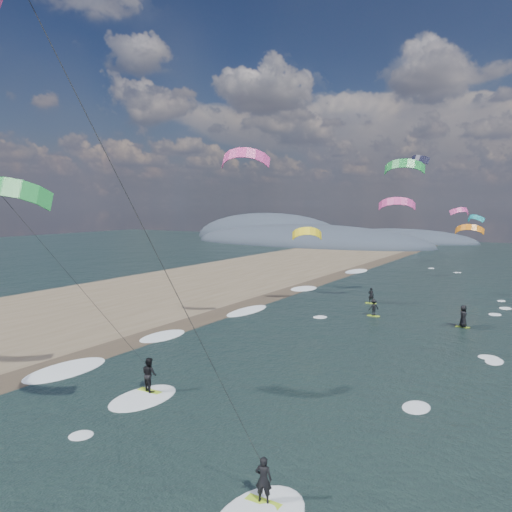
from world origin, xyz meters
The scene contains 9 objects.
ground centered at (0.00, 0.00, 0.00)m, with size 260.00×260.00×0.00m, color black.
sand_strip centered at (-24.00, 10.00, 0.00)m, with size 26.00×240.00×0.00m, color brown.
wet_sand_strip centered at (-12.00, 10.00, 0.00)m, with size 3.00×240.00×0.00m, color #382D23.
coastal_hills centered at (-44.84, 107.86, 0.00)m, with size 80.00×41.00×15.00m.
kitesurfer_near_a centered at (3.16, -4.30, 13.07)m, with size 7.56×8.25×17.38m.
kitesurfer_near_b centered at (-6.48, 1.70, 7.76)m, with size 7.27×9.08×12.07m.
far_kitesurfers centered at (3.38, 30.95, 0.84)m, with size 10.76×6.42×1.84m.
bg_kite_field centered at (-0.27, 46.61, 10.66)m, with size 13.82×68.54×9.62m.
shoreline_surf centered at (-10.80, 14.75, 0.00)m, with size 2.40×79.40×0.11m.
Camera 1 is at (14.33, -13.16, 10.10)m, focal length 35.00 mm.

